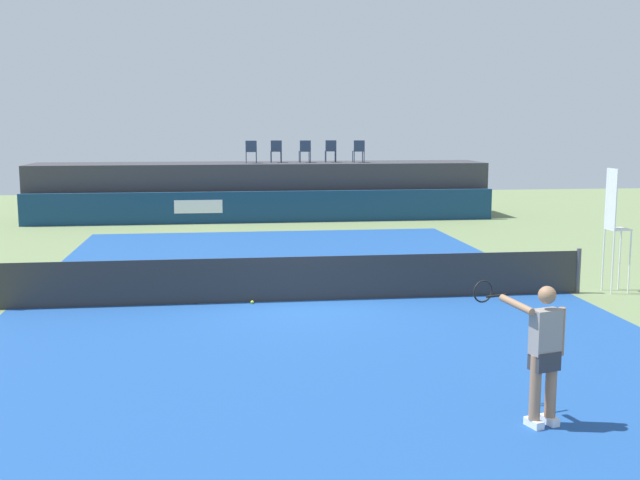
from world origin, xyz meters
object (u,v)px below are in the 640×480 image
spectator_chair_center (305,150)px  tennis_player (543,350)px  spectator_chair_left (276,150)px  spectator_chair_far_right (359,150)px  umpire_chair (614,222)px  spectator_chair_right (331,150)px  net_post_far (578,271)px  spectator_chair_far_left (251,151)px  tennis_ball (252,302)px

spectator_chair_center → tennis_player: (0.47, -22.37, -1.73)m
spectator_chair_left → spectator_chair_far_right: size_ratio=1.00×
spectator_chair_left → umpire_chair: spectator_chair_left is taller
umpire_chair → tennis_player: bearing=-123.1°
spectator_chair_right → tennis_player: spectator_chair_right is taller
spectator_chair_right → net_post_far: spectator_chair_right is taller
spectator_chair_far_left → umpire_chair: bearing=-63.9°
spectator_chair_right → tennis_player: size_ratio=0.50×
net_post_far → spectator_chair_right: bearing=102.4°
spectator_chair_far_left → umpire_chair: size_ratio=0.32×
spectator_chair_left → spectator_chair_far_right: same height
spectator_chair_center → net_post_far: bearing=-73.6°
umpire_chair → net_post_far: umpire_chair is taller
spectator_chair_right → umpire_chair: 15.92m
spectator_chair_center → spectator_chair_far_right: bearing=-2.3°
net_post_far → tennis_ball: bearing=-178.7°
spectator_chair_far_right → umpire_chair: 15.35m
spectator_chair_center → umpire_chair: bearing=-71.0°
spectator_chair_right → tennis_ball: bearing=-104.0°
spectator_chair_far_right → spectator_chair_far_left: bearing=179.8°
spectator_chair_right → umpire_chair: spectator_chair_right is taller
net_post_far → spectator_chair_far_right: bearing=98.6°
spectator_chair_center → tennis_ball: bearing=-100.4°
umpire_chair → net_post_far: 1.34m
umpire_chair → net_post_far: size_ratio=2.76×
spectator_chair_left → tennis_player: (1.61, -22.56, -1.73)m
spectator_chair_far_left → spectator_chair_left: bearing=14.6°
tennis_ball → umpire_chair: bearing=1.1°
spectator_chair_center → spectator_chair_far_right: same height
umpire_chair → tennis_ball: bearing=-178.9°
spectator_chair_far_right → tennis_player: bearing=-94.4°
spectator_chair_far_left → tennis_ball: bearing=-92.4°
spectator_chair_right → umpire_chair: size_ratio=0.32×
spectator_chair_right → net_post_far: 15.85m
spectator_chair_center → spectator_chair_right: (1.08, 0.24, 0.00)m
spectator_chair_right → spectator_chair_far_left: bearing=-174.4°
spectator_chair_far_right → spectator_chair_left: bearing=175.3°
tennis_ball → spectator_chair_far_right: bearing=71.9°
spectator_chair_center → net_post_far: (4.44, -15.09, -2.19)m
tennis_player → tennis_ball: tennis_player is taller
spectator_chair_left → net_post_far: 16.41m
umpire_chair → tennis_player: umpire_chair is taller
spectator_chair_right → tennis_ball: size_ratio=13.06×
spectator_chair_far_left → tennis_ball: 15.42m
net_post_far → umpire_chair: bearing=-0.3°
tennis_player → tennis_ball: size_ratio=26.03×
spectator_chair_right → umpire_chair: (4.14, -15.34, -1.11)m
spectator_chair_center → spectator_chair_right: size_ratio=1.00×
spectator_chair_far_right → tennis_player: 22.41m
umpire_chair → tennis_ball: (-8.01, -0.16, -1.55)m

